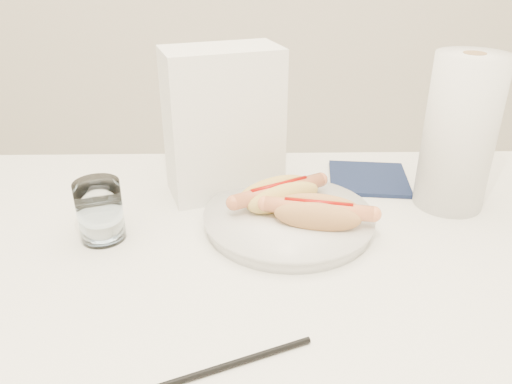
{
  "coord_description": "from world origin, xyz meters",
  "views": [
    {
      "loc": [
        -0.0,
        -0.56,
        1.15
      ],
      "look_at": [
        0.01,
        0.08,
        0.82
      ],
      "focal_mm": 35.46,
      "sensor_mm": 36.0,
      "label": 1
    }
  ],
  "objects_px": {
    "hotdog_left": "(279,195)",
    "paper_towel_roll": "(459,134)",
    "hotdog_right": "(318,213)",
    "water_glass": "(100,211)",
    "plate": "(289,221)",
    "napkin_box": "(223,123)",
    "table": "(250,302)"
  },
  "relations": [
    {
      "from": "hotdog_left",
      "to": "paper_towel_roll",
      "type": "height_order",
      "value": "paper_towel_roll"
    },
    {
      "from": "hotdog_right",
      "to": "paper_towel_roll",
      "type": "relative_size",
      "value": 0.64
    },
    {
      "from": "water_glass",
      "to": "paper_towel_roll",
      "type": "bearing_deg",
      "value": 10.17
    },
    {
      "from": "plate",
      "to": "napkin_box",
      "type": "height_order",
      "value": "napkin_box"
    },
    {
      "from": "hotdog_left",
      "to": "napkin_box",
      "type": "distance_m",
      "value": 0.16
    },
    {
      "from": "table",
      "to": "plate",
      "type": "bearing_deg",
      "value": 60.22
    },
    {
      "from": "hotdog_right",
      "to": "napkin_box",
      "type": "relative_size",
      "value": 0.64
    },
    {
      "from": "table",
      "to": "napkin_box",
      "type": "relative_size",
      "value": 4.89
    },
    {
      "from": "hotdog_left",
      "to": "water_glass",
      "type": "height_order",
      "value": "water_glass"
    },
    {
      "from": "plate",
      "to": "napkin_box",
      "type": "relative_size",
      "value": 1.01
    },
    {
      "from": "hotdog_right",
      "to": "paper_towel_roll",
      "type": "height_order",
      "value": "paper_towel_roll"
    },
    {
      "from": "hotdog_right",
      "to": "paper_towel_roll",
      "type": "bearing_deg",
      "value": 36.52
    },
    {
      "from": "paper_towel_roll",
      "to": "table",
      "type": "bearing_deg",
      "value": -151.93
    },
    {
      "from": "plate",
      "to": "paper_towel_roll",
      "type": "height_order",
      "value": "paper_towel_roll"
    },
    {
      "from": "table",
      "to": "plate",
      "type": "relative_size",
      "value": 4.82
    },
    {
      "from": "water_glass",
      "to": "napkin_box",
      "type": "relative_size",
      "value": 0.37
    },
    {
      "from": "hotdog_right",
      "to": "water_glass",
      "type": "distance_m",
      "value": 0.31
    },
    {
      "from": "plate",
      "to": "hotdog_left",
      "type": "bearing_deg",
      "value": 115.46
    },
    {
      "from": "water_glass",
      "to": "paper_towel_roll",
      "type": "relative_size",
      "value": 0.37
    },
    {
      "from": "hotdog_left",
      "to": "table",
      "type": "bearing_deg",
      "value": -138.12
    },
    {
      "from": "water_glass",
      "to": "napkin_box",
      "type": "bearing_deg",
      "value": 41.73
    },
    {
      "from": "table",
      "to": "hotdog_left",
      "type": "bearing_deg",
      "value": 70.84
    },
    {
      "from": "table",
      "to": "plate",
      "type": "distance_m",
      "value": 0.14
    },
    {
      "from": "hotdog_left",
      "to": "hotdog_right",
      "type": "relative_size",
      "value": 0.95
    },
    {
      "from": "hotdog_left",
      "to": "hotdog_right",
      "type": "distance_m",
      "value": 0.08
    },
    {
      "from": "plate",
      "to": "napkin_box",
      "type": "distance_m",
      "value": 0.2
    },
    {
      "from": "plate",
      "to": "hotdog_right",
      "type": "distance_m",
      "value": 0.06
    },
    {
      "from": "hotdog_left",
      "to": "water_glass",
      "type": "xyz_separation_m",
      "value": [
        -0.26,
        -0.06,
        0.0
      ]
    },
    {
      "from": "table",
      "to": "napkin_box",
      "type": "xyz_separation_m",
      "value": [
        -0.04,
        0.23,
        0.18
      ]
    },
    {
      "from": "hotdog_right",
      "to": "paper_towel_roll",
      "type": "distance_m",
      "value": 0.26
    },
    {
      "from": "hotdog_left",
      "to": "napkin_box",
      "type": "bearing_deg",
      "value": 102.41
    },
    {
      "from": "hotdog_left",
      "to": "napkin_box",
      "type": "relative_size",
      "value": 0.61
    }
  ]
}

